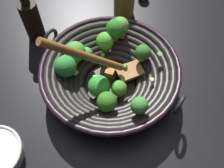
% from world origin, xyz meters
% --- Properties ---
extents(ground_plane, '(4.00, 4.00, 0.00)m').
position_xyz_m(ground_plane, '(0.00, 0.00, 0.00)').
color(ground_plane, black).
extents(wok, '(0.37, 0.37, 0.26)m').
position_xyz_m(wok, '(-0.00, -0.00, 0.06)').
color(wok, black).
rests_on(wok, ground).
extents(soy_sauce_bottle, '(0.05, 0.05, 0.18)m').
position_xyz_m(soy_sauce_bottle, '(-0.25, -0.15, 0.07)').
color(soy_sauce_bottle, black).
rests_on(soy_sauce_bottle, ground).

